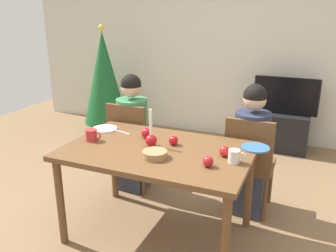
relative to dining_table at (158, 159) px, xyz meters
The scene contains 21 objects.
ground_plane 0.67m from the dining_table, ahead, with size 7.68×7.68×0.00m, color brown.
back_wall 2.68m from the dining_table, 90.00° to the left, with size 6.40×0.10×2.60m, color beige.
dining_table is the anchor object (origin of this frame).
chair_left 0.84m from the dining_table, 132.93° to the left, with size 0.40×0.40×0.90m.
chair_right 0.86m from the dining_table, 45.77° to the left, with size 0.40×0.40×0.90m.
person_left_child 0.86m from the dining_table, 131.45° to the left, with size 0.30×0.30×1.17m.
person_right_child 0.88m from the dining_table, 47.26° to the left, with size 0.30×0.30×1.17m.
tv_stand 2.44m from the dining_table, 72.83° to the left, with size 0.64×0.40×0.48m, color black.
tv 2.41m from the dining_table, 72.84° to the left, with size 0.79×0.05×0.46m.
christmas_tree 2.70m from the dining_table, 131.04° to the left, with size 0.63×0.63×1.54m.
candle_centerpiece 0.17m from the dining_table, 154.24° to the left, with size 0.09×0.09×0.29m.
plate_left 0.66m from the dining_table, 159.69° to the left, with size 0.22×0.22×0.01m, color white.
plate_right 0.75m from the dining_table, 23.65° to the left, with size 0.21×0.21×0.01m, color teal.
mug_left 0.57m from the dining_table, behind, with size 0.14×0.09×0.09m.
mug_right 0.60m from the dining_table, ahead, with size 0.12×0.08×0.09m.
fork_left 0.49m from the dining_table, 153.87° to the left, with size 0.18×0.01×0.01m, color silver.
bowl_walnuts 0.20m from the dining_table, 72.34° to the right, with size 0.18×0.18×0.05m, color #99754C.
apple_near_candle 0.19m from the dining_table, 57.34° to the left, with size 0.07×0.07×0.07m, color red.
apple_by_left_plate 0.52m from the dining_table, ahead, with size 0.08×0.08×0.08m, color red.
apple_by_right_mug 0.28m from the dining_table, 135.70° to the left, with size 0.09×0.09×0.09m, color #AD1221.
apple_far_edge 0.48m from the dining_table, 19.42° to the right, with size 0.08×0.08×0.08m, color #AF1A21.
Camera 1 is at (1.04, -2.26, 1.77)m, focal length 38.11 mm.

